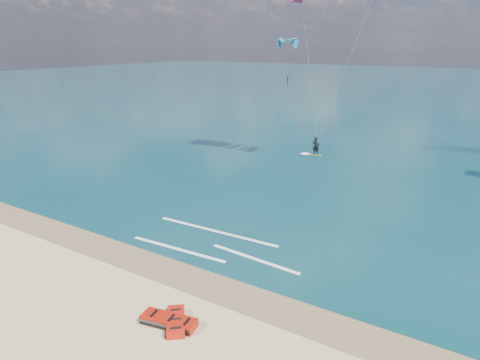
% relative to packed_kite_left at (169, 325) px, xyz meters
% --- Properties ---
extents(ground, '(320.00, 320.00, 0.00)m').
position_rel_packed_kite_left_xyz_m(ground, '(-2.31, 40.40, 0.00)').
color(ground, tan).
rests_on(ground, ground).
extents(wet_sand_strip, '(320.00, 2.40, 0.01)m').
position_rel_packed_kite_left_xyz_m(wet_sand_strip, '(-2.31, 3.40, 0.00)').
color(wet_sand_strip, brown).
rests_on(wet_sand_strip, ground).
extents(sea, '(320.00, 200.00, 0.04)m').
position_rel_packed_kite_left_xyz_m(sea, '(-2.31, 104.40, 0.02)').
color(sea, '#0A383C').
rests_on(sea, ground).
extents(packed_kite_left, '(2.75, 1.61, 0.41)m').
position_rel_packed_kite_left_xyz_m(packed_kite_left, '(0.00, 0.00, 0.00)').
color(packed_kite_left, '#AD1909').
rests_on(packed_kite_left, ground).
extents(packed_kite_mid, '(2.15, 2.29, 0.39)m').
position_rel_packed_kite_left_xyz_m(packed_kite_mid, '(0.25, 0.14, 0.00)').
color(packed_kite_mid, red).
rests_on(packed_kite_mid, ground).
extents(kitesurfer_main, '(9.51, 6.25, 18.11)m').
position_rel_packed_kite_left_xyz_m(kitesurfer_main, '(-3.96, 26.71, 9.51)').
color(kitesurfer_main, '#A6CF18').
rests_on(kitesurfer_main, sea).
extents(shoreline_foam, '(10.70, 3.66, 0.01)m').
position_rel_packed_kite_left_xyz_m(shoreline_foam, '(-2.64, 7.05, 0.04)').
color(shoreline_foam, white).
rests_on(shoreline_foam, ground).
extents(distant_kites, '(74.06, 35.63, 11.74)m').
position_rel_packed_kite_left_xyz_m(distant_kites, '(-3.81, 85.79, 5.19)').
color(distant_kites, teal).
rests_on(distant_kites, ground).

